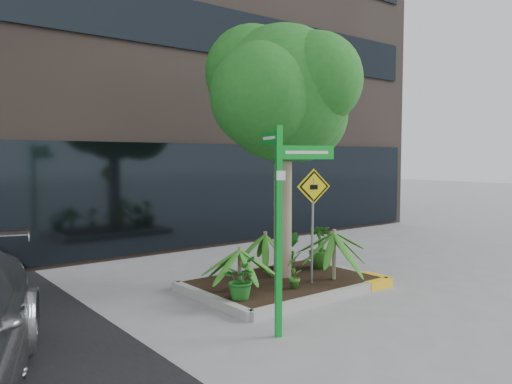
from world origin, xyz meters
TOP-DOWN VIEW (x-y plane):
  - ground at (0.00, 0.00)m, footprint 80.00×80.00m
  - planter at (0.23, 0.27)m, footprint 3.35×2.36m
  - tree at (0.36, 0.53)m, footprint 3.19×2.83m
  - palm_front at (0.94, -0.23)m, footprint 1.02×1.02m
  - palm_left at (-0.88, 0.17)m, footprint 0.83×0.83m
  - palm_back at (0.33, 0.99)m, footprint 0.88×0.88m
  - shrub_a at (-1.15, -0.19)m, footprint 0.80×0.80m
  - shrub_b at (1.42, 0.57)m, footprint 0.67×0.67m
  - shrub_c at (-0.06, -0.26)m, footprint 0.47×0.47m
  - shrub_d at (0.93, 0.98)m, footprint 0.57×0.57m
  - street_sign_post at (-1.41, -1.47)m, footprint 0.76×1.01m
  - cattle_sign at (0.43, -0.19)m, footprint 0.58×0.23m

SIDE VIEW (x-z plane):
  - ground at x=0.00m, z-range 0.00..0.00m
  - planter at x=0.23m, z-range 0.03..0.18m
  - shrub_c at x=-0.06m, z-range 0.15..0.78m
  - shrub_a at x=-1.15m, z-range 0.15..0.78m
  - shrub_d at x=0.93m, z-range 0.15..0.88m
  - shrub_b at x=1.42m, z-range 0.15..1.00m
  - palm_left at x=-0.88m, z-range 0.38..1.30m
  - palm_back at x=0.33m, z-range 0.39..1.37m
  - palm_front at x=0.94m, z-range 0.43..1.57m
  - cattle_sign at x=0.43m, z-range 0.50..2.51m
  - street_sign_post at x=-1.41m, z-range 0.33..3.09m
  - tree at x=0.36m, z-range 1.10..5.89m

